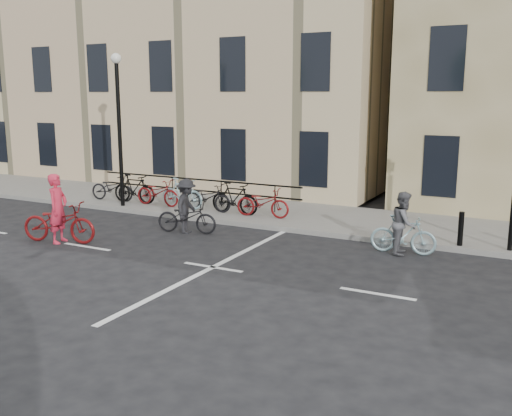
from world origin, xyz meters
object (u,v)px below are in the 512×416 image
at_px(cyclist_dark, 187,212).
at_px(cyclist_pink, 59,219).
at_px(cyclist_grey, 403,229).
at_px(lamp_post, 119,111).

bearing_deg(cyclist_dark, cyclist_pink, 122.79).
bearing_deg(cyclist_dark, cyclist_grey, -95.97).
relative_size(cyclist_pink, cyclist_grey, 1.33).
xyz_separation_m(lamp_post, cyclist_dark, (4.00, -1.82, -2.85)).
xyz_separation_m(lamp_post, cyclist_grey, (10.23, -1.11, -2.83)).
distance_m(cyclist_pink, cyclist_grey, 9.34).
bearing_deg(lamp_post, cyclist_dark, -24.50).
height_order(cyclist_pink, cyclist_dark, cyclist_pink).
distance_m(lamp_post, cyclist_grey, 10.67).
relative_size(lamp_post, cyclist_pink, 2.31).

